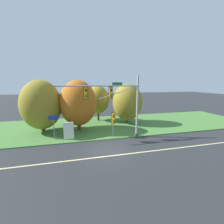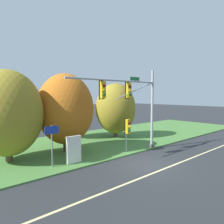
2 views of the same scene
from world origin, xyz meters
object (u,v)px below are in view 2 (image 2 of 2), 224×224
Objects in this scene: traffic_signal_mast at (133,99)px; pedestrian_signal_near_kerb at (128,128)px; tree_nearest_road at (7,113)px; tree_mid_verge at (116,108)px; route_sign_post at (52,139)px; tree_behind_signpost at (70,107)px; tree_left_of_mast at (65,109)px; info_kiosk at (74,150)px.

traffic_signal_mast reaches higher than pedestrian_signal_near_kerb.
tree_nearest_road is 11.90m from tree_mid_verge.
tree_nearest_road is 1.08× the size of tree_mid_verge.
pedestrian_signal_near_kerb is at bearing -24.65° from tree_nearest_road.
route_sign_post is (-6.71, 1.03, -2.52)m from traffic_signal_mast.
route_sign_post is 3.96m from tree_nearest_road.
tree_nearest_road is (-8.42, 4.24, -0.96)m from traffic_signal_mast.
traffic_signal_mast is at bearing -85.31° from tree_behind_signpost.
tree_nearest_road is (-1.71, 3.21, 1.57)m from route_sign_post.
route_sign_post is 0.43× the size of tree_left_of_mast.
tree_mid_verge is 3.17× the size of info_kiosk.
pedestrian_signal_near_kerb is 5.13m from info_kiosk.
route_sign_post is at bearing 171.27° from traffic_signal_mast.
traffic_signal_mast reaches higher than info_kiosk.
tree_nearest_road is (-8.25, 3.79, 1.47)m from pedestrian_signal_near_kerb.
tree_left_of_mast is 1.08× the size of tree_mid_verge.
tree_behind_signpost is at bearing 28.96° from tree_nearest_road.
tree_behind_signpost is at bearing 94.69° from traffic_signal_mast.
traffic_signal_mast is at bearing -45.39° from tree_left_of_mast.
tree_behind_signpost is (7.72, 4.27, -0.02)m from tree_nearest_road.
tree_behind_signpost reaches higher than pedestrian_signal_near_kerb.
traffic_signal_mast is 3.24× the size of route_sign_post.
tree_nearest_road reaches higher than tree_mid_verge.
info_kiosk is at bearing -45.96° from tree_nearest_road.
tree_behind_signpost reaches higher than route_sign_post.
tree_nearest_road reaches higher than route_sign_post.
tree_nearest_road is 3.44× the size of info_kiosk.
tree_left_of_mast is at bearing 68.75° from info_kiosk.
route_sign_post is at bearing -155.12° from tree_mid_verge.
route_sign_post is at bearing -61.87° from tree_nearest_road.
tree_left_of_mast is (4.47, -0.23, 0.11)m from tree_nearest_road.
tree_left_of_mast is (-3.78, 3.56, 1.58)m from pedestrian_signal_near_kerb.
tree_left_of_mast is at bearing -2.96° from tree_nearest_road.
tree_mid_verge is (3.55, 5.26, 1.24)m from pedestrian_signal_near_kerb.
tree_nearest_road reaches higher than pedestrian_signal_near_kerb.
tree_mid_verge is at bearing -34.43° from tree_behind_signpost.
tree_behind_signpost is at bearing 93.76° from pedestrian_signal_near_kerb.
tree_nearest_road is 1.00× the size of tree_left_of_mast.
tree_nearest_road is 8.83m from tree_behind_signpost.
tree_nearest_road is at bearing 153.30° from traffic_signal_mast.
info_kiosk is (-4.47, -7.64, -2.50)m from tree_behind_signpost.
tree_nearest_road is at bearing 118.13° from route_sign_post.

